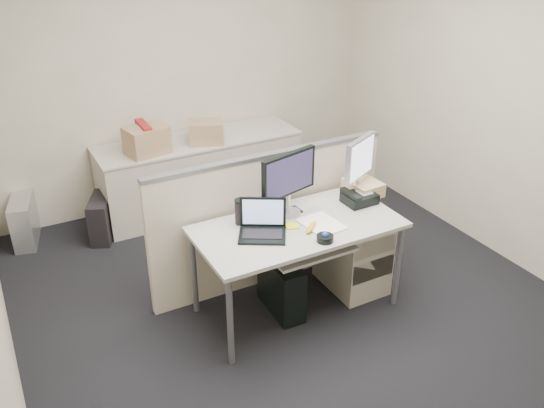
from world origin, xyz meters
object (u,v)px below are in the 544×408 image
monitor_main (288,184)px  desk (298,233)px  desk_phone (359,198)px  laptop (262,221)px

monitor_main → desk: bearing=-110.7°
monitor_main → desk_phone: monitor_main is taller
monitor_main → laptop: monitor_main is taller
laptop → desk_phone: bearing=36.3°
laptop → desk_phone: (0.90, 0.10, -0.08)m
desk → monitor_main: bearing=83.5°
laptop → monitor_main: bearing=61.9°
desk → laptop: 0.35m
monitor_main → desk_phone: size_ratio=2.04×
desk → monitor_main: (0.02, 0.18, 0.31)m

